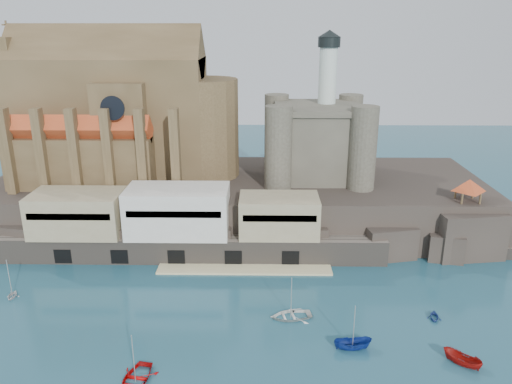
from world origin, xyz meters
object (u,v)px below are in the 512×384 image
object	(u,v)px
pavilion	(469,187)
boat_0	(136,381)
church	(121,118)
boat_2	(352,349)
castle_keep	(317,137)

from	to	relation	value
pavilion	boat_0	size ratio (longest dim) A/B	1.03
church	boat_2	size ratio (longest dim) A/B	9.47
church	castle_keep	distance (m)	40.39
pavilion	boat_2	distance (m)	41.06
church	castle_keep	bearing A→B (deg)	-1.11
boat_2	church	bearing A→B (deg)	38.81
church	castle_keep	xyz separation A→B (m)	(40.21, -0.78, -3.81)
boat_2	castle_keep	bearing A→B (deg)	-1.99
church	castle_keep	size ratio (longest dim) A/B	1.60
boat_0	boat_2	distance (m)	27.64
boat_0	castle_keep	bearing A→B (deg)	73.82
pavilion	boat_0	world-z (taller)	pavilion
boat_0	boat_2	world-z (taller)	boat_0
church	pavilion	xyz separation A→B (m)	(66.13, -15.85, -9.40)
pavilion	boat_0	bearing A→B (deg)	-144.78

